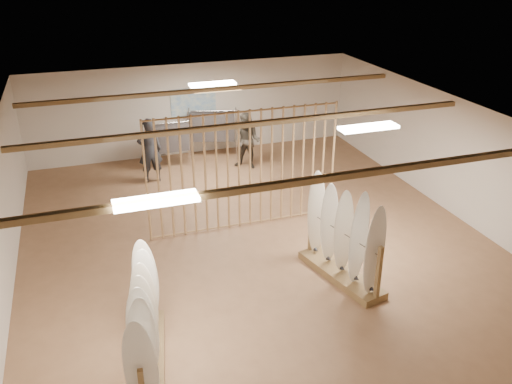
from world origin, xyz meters
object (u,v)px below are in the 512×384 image
object	(u,v)px
clothing_rack_b	(213,126)
clothing_rack_a	(167,138)
shopper_b	(247,137)
rack_right	(343,248)
shopper_a	(150,146)
rack_left	(145,336)

from	to	relation	value
clothing_rack_b	clothing_rack_a	bearing A→B (deg)	-147.82
shopper_b	rack_right	bearing A→B (deg)	-52.35
shopper_a	shopper_b	world-z (taller)	shopper_a
rack_right	clothing_rack_b	xyz separation A→B (m)	(-0.69, 7.28, 0.32)
clothing_rack_a	rack_left	bearing A→B (deg)	-104.11
shopper_a	clothing_rack_a	bearing A→B (deg)	-128.35
clothing_rack_b	shopper_a	size ratio (longest dim) A/B	0.74
clothing_rack_a	shopper_b	bearing A→B (deg)	-20.18
rack_left	shopper_b	xyz separation A→B (m)	(4.02, 7.43, 0.33)
rack_left	rack_right	size ratio (longest dim) A/B	1.20
clothing_rack_a	shopper_a	bearing A→B (deg)	-128.31
rack_right	shopper_b	size ratio (longest dim) A/B	1.15
rack_right	clothing_rack_a	bearing A→B (deg)	93.99
rack_left	shopper_a	distance (m)	7.44
rack_right	shopper_b	xyz separation A→B (m)	(0.03, 6.12, 0.26)
rack_left	shopper_a	world-z (taller)	shopper_a
clothing_rack_a	clothing_rack_b	xyz separation A→B (m)	(1.46, 0.41, 0.08)
rack_right	shopper_a	distance (m)	6.64
rack_right	clothing_rack_b	bearing A→B (deg)	82.00
clothing_rack_a	shopper_a	world-z (taller)	shopper_a
clothing_rack_b	shopper_b	size ratio (longest dim) A/B	0.81
rack_right	clothing_rack_b	world-z (taller)	rack_right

